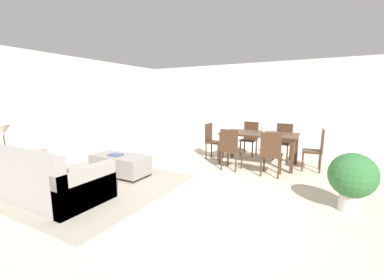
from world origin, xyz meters
The scene contains 18 objects.
ground_plane centered at (0.00, 0.00, 0.00)m, with size 10.80×10.80×0.00m, color beige.
wall_back centered at (0.00, 5.00, 1.35)m, with size 9.00×0.12×2.70m, color beige.
wall_left centered at (-4.50, 0.50, 1.35)m, with size 0.12×11.00×2.70m, color beige.
area_rug centered at (-1.94, -0.41, 0.00)m, with size 3.00×2.80×0.01m, color gray.
couch centered at (-2.05, -1.13, 0.29)m, with size 1.93×0.99×0.86m.
ottoman_table centered at (-1.83, 0.26, 0.24)m, with size 1.20×0.59×0.43m.
side_table centered at (-3.32, -1.09, 0.46)m, with size 0.40×0.40×0.59m.
table_lamp centered at (-3.32, -1.09, 1.00)m, with size 0.26×0.26×0.53m.
dining_table centered at (0.44, 2.51, 0.67)m, with size 1.72×0.94×0.76m.
dining_chair_near_left centered at (0.02, 1.70, 0.52)m, with size 0.43×0.43×0.92m.
dining_chair_near_right centered at (0.90, 1.67, 0.52)m, with size 0.41×0.41×0.92m.
dining_chair_far_left centered at (-0.01, 3.37, 0.52)m, with size 0.42×0.42×0.92m.
dining_chair_far_right centered at (0.88, 3.33, 0.52)m, with size 0.43×0.43×0.92m.
dining_chair_head_east centered at (1.68, 2.55, 0.52)m, with size 0.42×0.42×0.92m.
dining_chair_head_west centered at (-0.79, 2.53, 0.52)m, with size 0.40×0.40×0.92m.
vase_centerpiece centered at (0.53, 2.53, 0.88)m, with size 0.09×0.09×0.25m, color silver.
book_on_ottoman centered at (-1.89, 0.20, 0.44)m, with size 0.26×0.20×0.03m, color #3F4C72.
potted_plant centered at (2.20, 0.63, 0.50)m, with size 0.63×0.63×0.84m.
Camera 1 is at (1.80, -3.34, 1.61)m, focal length 23.05 mm.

